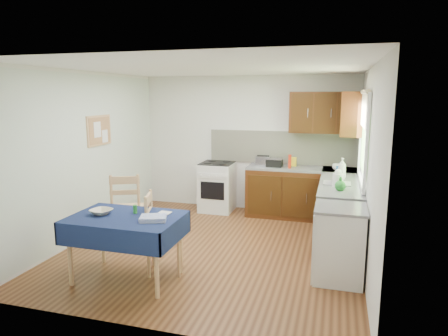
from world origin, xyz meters
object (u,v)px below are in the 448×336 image
(dining_table, at_px, (126,225))
(chair_near, at_px, (161,230))
(toaster, at_px, (263,161))
(chair_far, at_px, (127,206))
(dish_rack, at_px, (337,183))
(sandwich_press, at_px, (274,162))
(kettle, at_px, (338,179))

(dining_table, xyz_separation_m, chair_near, (0.30, 0.30, -0.14))
(dining_table, bearing_deg, toaster, 91.15)
(chair_far, distance_m, chair_near, 1.19)
(toaster, bearing_deg, chair_near, -127.26)
(chair_near, height_order, toaster, toaster)
(chair_far, relative_size, dish_rack, 2.77)
(sandwich_press, bearing_deg, dining_table, -93.12)
(dining_table, bearing_deg, kettle, 56.16)
(toaster, distance_m, dish_rack, 1.72)
(chair_near, relative_size, kettle, 4.03)
(dining_table, xyz_separation_m, toaster, (1.06, 2.97, 0.33))
(dining_table, distance_m, toaster, 3.16)
(chair_far, distance_m, dish_rack, 3.05)
(chair_near, bearing_deg, toaster, -33.12)
(chair_near, xyz_separation_m, sandwich_press, (0.96, 2.69, 0.45))
(dish_rack, relative_size, kettle, 1.53)
(chair_far, bearing_deg, dining_table, 95.14)
(sandwich_press, relative_size, kettle, 1.12)
(dish_rack, bearing_deg, toaster, 160.83)
(chair_near, distance_m, sandwich_press, 2.89)
(toaster, bearing_deg, kettle, -66.79)
(sandwich_press, distance_m, kettle, 1.72)
(toaster, distance_m, sandwich_press, 0.20)
(dining_table, relative_size, toaster, 4.92)
(kettle, bearing_deg, dining_table, -144.62)
(dining_table, height_order, toaster, toaster)
(dining_table, bearing_deg, chair_near, 65.75)
(sandwich_press, bearing_deg, kettle, -31.12)
(sandwich_press, bearing_deg, chair_far, -114.46)
(chair_far, height_order, toaster, toaster)
(chair_near, bearing_deg, dining_table, 117.74)
(dining_table, relative_size, dish_rack, 3.36)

